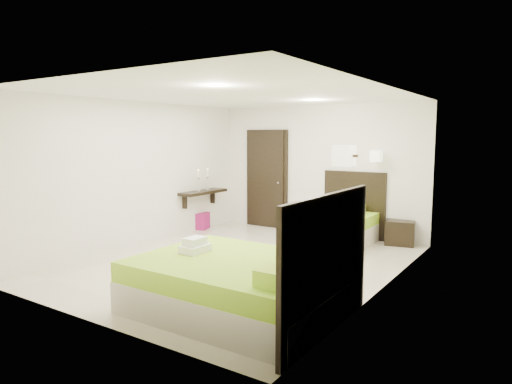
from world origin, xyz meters
The scene contains 7 objects.
floor centered at (0.00, 0.00, 0.00)m, with size 5.50×5.50×0.00m, color beige.
bed_single centered at (0.81, 1.79, 0.31)m, with size 1.25×2.08×1.72m.
bed_double centered at (1.20, -1.62, 0.34)m, with size 2.27×1.93×1.88m.
nightstand centered at (1.74, 2.63, 0.23)m, with size 0.51×0.45×0.45m, color black.
ottoman centered at (-2.28, 1.70, 0.17)m, with size 0.35×0.35×0.35m, color #841151.
door centered at (-1.20, 2.70, 1.05)m, with size 1.02×0.15×2.14m.
console_shelf centered at (-2.08, 1.60, 0.82)m, with size 0.35×1.20×0.78m.
Camera 1 is at (4.04, -5.69, 1.98)m, focal length 32.00 mm.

